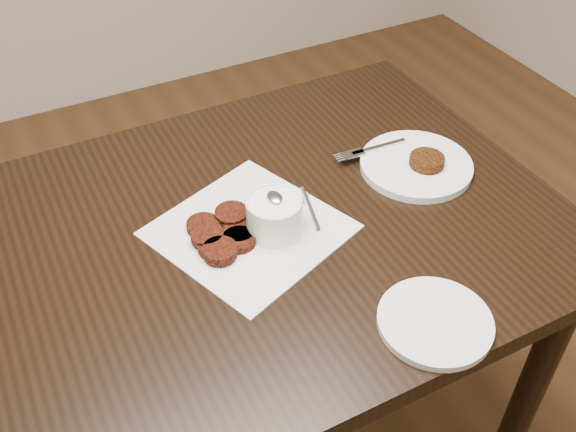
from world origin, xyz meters
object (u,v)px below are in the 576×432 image
object	(u,v)px
napkin	(250,230)
plate_with_patty	(417,162)
table	(229,365)
sauce_ramekin	(274,200)
plate_empty	(435,322)

from	to	relation	value
napkin	plate_with_patty	distance (m)	0.38
table	sauce_ramekin	distance (m)	0.46
table	napkin	distance (m)	0.38
plate_empty	sauce_ramekin	bearing A→B (deg)	112.57
napkin	plate_empty	xyz separation A→B (m)	(0.17, -0.33, 0.00)
table	plate_with_patty	size ratio (longest dim) A/B	5.69
sauce_ramekin	plate_with_patty	bearing A→B (deg)	6.19
table	plate_empty	distance (m)	0.56
napkin	plate_with_patty	xyz separation A→B (m)	(0.38, 0.02, 0.01)
sauce_ramekin	table	bearing A→B (deg)	165.79
plate_empty	table	bearing A→B (deg)	124.84
napkin	plate_empty	distance (m)	0.37
table	sauce_ramekin	xyz separation A→B (m)	(0.10, -0.03, 0.45)
sauce_ramekin	plate_with_patty	world-z (taller)	sauce_ramekin
plate_with_patty	plate_empty	bearing A→B (deg)	-121.37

